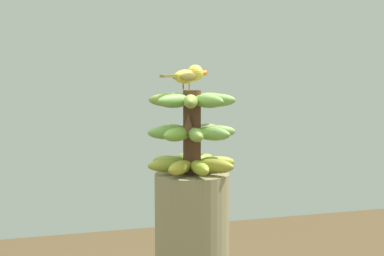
# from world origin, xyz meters

# --- Properties ---
(banana_bunch) EXTENTS (0.28, 0.28, 0.26)m
(banana_bunch) POSITION_xyz_m (-0.00, 0.00, 1.40)
(banana_bunch) COLOR #4C2D1E
(banana_bunch) RESTS_ON banana_tree
(perched_bird) EXTENTS (0.09, 0.17, 0.08)m
(perched_bird) POSITION_xyz_m (0.04, -0.01, 1.57)
(perched_bird) COLOR #C68933
(perched_bird) RESTS_ON banana_bunch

